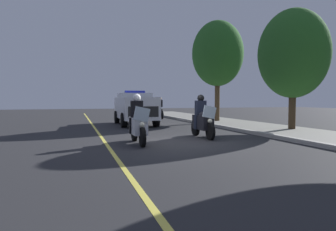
{
  "coord_description": "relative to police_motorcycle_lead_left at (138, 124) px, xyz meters",
  "views": [
    {
      "loc": [
        9.97,
        -3.48,
        1.53
      ],
      "look_at": [
        -1.14,
        0.0,
        0.9
      ],
      "focal_mm": 32.07,
      "sensor_mm": 36.0,
      "label": 1
    }
  ],
  "objects": [
    {
      "name": "ground_plane",
      "position": [
        0.12,
        1.4,
        -0.7
      ],
      "size": [
        80.0,
        80.0,
        0.0
      ],
      "primitive_type": "plane",
      "color": "#28282B"
    },
    {
      "name": "curb_strip",
      "position": [
        0.12,
        5.44,
        -0.62
      ],
      "size": [
        48.0,
        0.24,
        0.15
      ],
      "primitive_type": "cube",
      "color": "#9E9B93",
      "rests_on": "ground"
    },
    {
      "name": "sidewalk_strip",
      "position": [
        0.12,
        7.34,
        -0.65
      ],
      "size": [
        48.0,
        3.6,
        0.1
      ],
      "primitive_type": "cube",
      "color": "gray",
      "rests_on": "ground"
    },
    {
      "name": "lane_stripe_center",
      "position": [
        0.12,
        -1.05,
        -0.7
      ],
      "size": [
        48.0,
        0.12,
        0.01
      ],
      "primitive_type": "cube",
      "color": "#E0D14C",
      "rests_on": "ground"
    },
    {
      "name": "police_motorcycle_lead_left",
      "position": [
        0.0,
        0.0,
        0.0
      ],
      "size": [
        2.14,
        0.57,
        1.72
      ],
      "color": "black",
      "rests_on": "ground"
    },
    {
      "name": "police_motorcycle_lead_right",
      "position": [
        -0.83,
        2.78,
        0.0
      ],
      "size": [
        2.14,
        0.57,
        1.72
      ],
      "color": "black",
      "rests_on": "ground"
    },
    {
      "name": "police_suv",
      "position": [
        -7.64,
        1.41,
        0.37
      ],
      "size": [
        4.94,
        2.14,
        2.05
      ],
      "color": "silver",
      "rests_on": "ground"
    },
    {
      "name": "cyclist_background",
      "position": [
        -12.79,
        4.45,
        0.14
      ],
      "size": [
        1.76,
        0.32,
        1.69
      ],
      "color": "black",
      "rests_on": "ground"
    },
    {
      "name": "tree_mid_block",
      "position": [
        -1.95,
        8.0,
        3.01
      ],
      "size": [
        3.31,
        3.31,
        5.76
      ],
      "color": "#42301E",
      "rests_on": "sidewalk_strip"
    },
    {
      "name": "tree_far_back",
      "position": [
        -8.05,
        7.05,
        3.85
      ],
      "size": [
        3.39,
        3.39,
        6.63
      ],
      "color": "#4C3823",
      "rests_on": "sidewalk_strip"
    }
  ]
}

